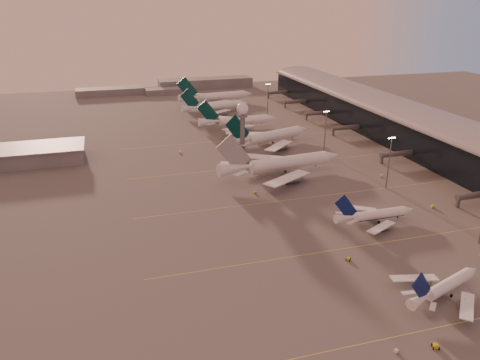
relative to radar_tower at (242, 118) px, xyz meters
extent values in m
plane|color=#595757|center=(-5.00, -120.00, -20.95)|extent=(700.00, 700.00, 0.00)
cube|color=#D2C74A|center=(25.00, -110.00, -20.94)|extent=(180.00, 0.25, 0.02)
cube|color=#D2C74A|center=(25.00, -65.00, -20.94)|extent=(180.00, 0.25, 0.02)
cube|color=#D2C74A|center=(25.00, -20.00, -20.94)|extent=(180.00, 0.25, 0.02)
cube|color=#D2C74A|center=(25.00, 30.00, -20.94)|extent=(180.00, 0.25, 0.02)
cube|color=black|center=(103.00, -10.00, -11.95)|extent=(36.00, 360.00, 18.00)
cylinder|color=slate|center=(103.00, -10.00, -2.95)|extent=(10.08, 360.00, 10.08)
cube|color=slate|center=(103.00, -10.00, -2.75)|extent=(40.00, 362.00, 0.80)
cylinder|color=slate|center=(77.00, -92.00, -16.45)|extent=(22.00, 2.80, 2.80)
cube|color=slate|center=(67.00, -92.00, -18.75)|extent=(1.20, 1.20, 4.40)
cylinder|color=slate|center=(77.00, -34.00, -16.45)|extent=(22.00, 2.80, 2.80)
cube|color=slate|center=(67.00, -34.00, -18.75)|extent=(1.20, 1.20, 4.40)
cylinder|color=slate|center=(77.00, 22.00, -16.45)|extent=(22.00, 2.80, 2.80)
cube|color=slate|center=(67.00, 22.00, -18.75)|extent=(1.20, 1.20, 4.40)
cylinder|color=slate|center=(77.00, 64.00, -16.45)|extent=(22.00, 2.80, 2.80)
cube|color=slate|center=(67.00, 64.00, -18.75)|extent=(1.20, 1.20, 4.40)
cylinder|color=slate|center=(77.00, 106.00, -16.45)|extent=(22.00, 2.80, 2.80)
cube|color=slate|center=(67.00, 106.00, -18.75)|extent=(1.20, 1.20, 4.40)
cylinder|color=slate|center=(77.00, 146.00, -16.45)|extent=(22.00, 2.80, 2.80)
cube|color=slate|center=(67.00, 146.00, -18.75)|extent=(1.20, 1.20, 4.40)
cube|color=slate|center=(-125.00, 20.00, -16.95)|extent=(80.00, 25.00, 8.00)
cube|color=slate|center=(-125.00, 20.00, -12.75)|extent=(82.00, 27.00, 0.60)
cylinder|color=slate|center=(0.00, 0.00, -9.95)|extent=(2.60, 2.60, 22.00)
cylinder|color=slate|center=(0.00, 0.00, 1.55)|extent=(5.20, 5.20, 1.20)
sphere|color=white|center=(0.00, 0.00, 5.45)|extent=(6.40, 6.40, 6.40)
cylinder|color=slate|center=(0.00, 0.00, 9.15)|extent=(0.16, 0.16, 2.00)
cylinder|color=slate|center=(50.00, -65.00, -8.45)|extent=(0.56, 0.56, 25.00)
cube|color=slate|center=(50.00, -65.00, 3.55)|extent=(3.60, 0.25, 0.25)
sphere|color=#FFEABF|center=(48.50, -65.00, 3.15)|extent=(0.56, 0.56, 0.56)
sphere|color=#FFEABF|center=(49.50, -65.00, 3.15)|extent=(0.56, 0.56, 0.56)
sphere|color=#FFEABF|center=(50.50, -65.00, 3.15)|extent=(0.56, 0.56, 0.56)
sphere|color=#FFEABF|center=(51.50, -65.00, 3.15)|extent=(0.56, 0.56, 0.56)
cylinder|color=slate|center=(45.00, -10.00, -8.45)|extent=(0.56, 0.56, 25.00)
cube|color=slate|center=(45.00, -10.00, 3.55)|extent=(3.60, 0.25, 0.25)
sphere|color=#FFEABF|center=(43.50, -10.00, 3.15)|extent=(0.56, 0.56, 0.56)
sphere|color=#FFEABF|center=(44.50, -10.00, 3.15)|extent=(0.56, 0.56, 0.56)
sphere|color=#FFEABF|center=(45.50, -10.00, 3.15)|extent=(0.56, 0.56, 0.56)
sphere|color=#FFEABF|center=(46.50, -10.00, 3.15)|extent=(0.56, 0.56, 0.56)
cylinder|color=slate|center=(43.00, 80.00, -8.45)|extent=(0.56, 0.56, 25.00)
cube|color=slate|center=(43.00, 80.00, 3.55)|extent=(3.60, 0.25, 0.25)
sphere|color=#FFEABF|center=(41.50, 80.00, 3.15)|extent=(0.56, 0.56, 0.56)
sphere|color=#FFEABF|center=(42.50, 80.00, 3.15)|extent=(0.56, 0.56, 0.56)
sphere|color=#FFEABF|center=(43.50, 80.00, 3.15)|extent=(0.56, 0.56, 0.56)
sphere|color=#FFEABF|center=(44.50, 80.00, 3.15)|extent=(0.56, 0.56, 0.56)
cube|color=slate|center=(-65.00, 200.00, -17.95)|extent=(60.00, 18.00, 6.00)
cube|color=slate|center=(25.00, 210.00, -16.45)|extent=(90.00, 20.00, 9.00)
cube|color=slate|center=(-15.00, 190.00, -18.45)|extent=(40.00, 15.00, 5.00)
cylinder|color=white|center=(21.60, -142.66, -18.13)|extent=(20.32, 9.92, 3.46)
cylinder|color=navy|center=(21.60, -142.66, -18.91)|extent=(19.62, 8.88, 2.49)
cone|color=white|center=(33.05, -138.68, -18.13)|extent=(4.85, 4.56, 3.46)
cone|color=white|center=(7.98, -147.38, -17.70)|extent=(9.18, 6.06, 3.46)
cube|color=white|center=(19.68, -152.33, -18.73)|extent=(12.49, 13.08, 1.09)
cylinder|color=gray|center=(21.36, -149.62, -20.31)|extent=(4.45, 3.41, 2.25)
cube|color=gray|center=(21.36, -149.62, -19.34)|extent=(0.33, 0.30, 1.38)
cube|color=white|center=(14.10, -136.25, -18.73)|extent=(15.04, 5.63, 1.09)
cylinder|color=gray|center=(17.10, -137.34, -20.31)|extent=(4.45, 3.41, 2.25)
cube|color=gray|center=(17.10, -137.34, -19.34)|extent=(0.33, 0.30, 1.38)
cube|color=navy|center=(7.58, -147.52, -13.42)|extent=(9.07, 3.41, 10.31)
cube|color=white|center=(9.30, -151.08, -17.61)|extent=(3.82, 3.83, 0.23)
cube|color=white|center=(6.72, -143.66, -17.61)|extent=(4.08, 1.93, 0.23)
cylinder|color=black|center=(28.89, -140.13, -20.49)|extent=(0.45, 0.45, 0.91)
cylinder|color=black|center=(19.40, -141.30, -20.45)|extent=(1.09, 0.76, 1.00)
cylinder|color=black|center=(20.71, -145.09, -20.45)|extent=(1.09, 0.76, 1.00)
cylinder|color=white|center=(28.11, -94.92, -17.99)|extent=(21.32, 3.80, 3.62)
cylinder|color=navy|center=(28.11, -94.92, -18.81)|extent=(20.88, 2.78, 2.61)
cone|color=white|center=(40.81, -94.82, -17.99)|extent=(4.15, 3.66, 3.62)
cone|color=white|center=(13.00, -95.04, -17.54)|extent=(8.96, 3.70, 3.62)
cube|color=white|center=(22.95, -103.88, -18.63)|extent=(15.24, 10.48, 1.14)
cylinder|color=gray|center=(25.53, -101.75, -20.28)|extent=(4.14, 2.39, 2.36)
cube|color=gray|center=(25.53, -101.75, -19.26)|extent=(0.29, 0.24, 1.45)
cube|color=white|center=(22.81, -86.05, -18.63)|extent=(15.30, 10.28, 1.14)
cylinder|color=gray|center=(25.42, -88.13, -20.28)|extent=(4.14, 2.39, 2.36)
cube|color=gray|center=(25.42, -88.13, -19.26)|extent=(0.29, 0.24, 1.45)
cube|color=navy|center=(12.55, -95.05, -13.06)|extent=(9.95, 0.41, 10.80)
cube|color=white|center=(13.06, -99.16, -17.45)|extent=(4.38, 3.22, 0.24)
cube|color=white|center=(13.00, -90.92, -17.45)|extent=(4.38, 3.17, 0.24)
cylinder|color=black|center=(36.20, -94.86, -20.47)|extent=(0.48, 0.48, 0.95)
cylinder|color=black|center=(26.37, -92.84, -20.42)|extent=(1.05, 0.49, 1.05)
cylinder|color=black|center=(26.41, -97.03, -20.42)|extent=(1.05, 0.49, 1.05)
cylinder|color=white|center=(14.37, -33.63, -16.53)|extent=(41.27, 10.73, 6.38)
cylinder|color=white|center=(14.37, -33.63, -17.96)|extent=(40.27, 8.86, 4.59)
cone|color=white|center=(38.59, -31.01, -16.53)|extent=(8.54, 7.19, 6.38)
cone|color=white|center=(-14.44, -36.74, -15.73)|extent=(17.70, 8.18, 6.38)
cube|color=white|center=(6.29, -51.57, -17.64)|extent=(28.05, 22.07, 1.89)
cylinder|color=gray|center=(10.77, -47.05, -20.23)|extent=(8.30, 4.97, 4.15)
cube|color=gray|center=(10.77, -47.05, -18.76)|extent=(0.33, 0.29, 2.55)
cube|color=white|center=(2.64, -17.82, -17.64)|extent=(29.72, 17.20, 1.89)
cylinder|color=gray|center=(7.98, -21.28, -20.23)|extent=(8.30, 4.97, 4.15)
cube|color=gray|center=(7.98, -21.28, -18.76)|extent=(0.33, 0.29, 2.55)
cube|color=#93969A|center=(-15.29, -36.83, -8.19)|extent=(17.62, 2.26, 18.93)
cube|color=white|center=(-13.93, -44.63, -15.57)|extent=(8.27, 6.71, 0.26)
cube|color=white|center=(-15.62, -28.92, -15.57)|extent=(8.44, 5.47, 0.26)
cylinder|color=black|center=(29.79, -31.96, -20.43)|extent=(0.51, 0.51, 1.03)
cylinder|color=black|center=(10.85, -31.73, -20.38)|extent=(1.18, 0.63, 1.13)
cylinder|color=black|center=(11.34, -36.23, -20.38)|extent=(1.18, 0.63, 1.13)
cylinder|color=white|center=(24.70, 15.51, -16.77)|extent=(36.69, 17.05, 5.92)
cylinder|color=white|center=(24.70, 15.51, -18.10)|extent=(35.48, 15.24, 4.26)
cone|color=white|center=(45.50, 22.33, -16.77)|extent=(8.59, 7.83, 5.92)
cone|color=white|center=(-0.03, 7.40, -16.03)|extent=(16.46, 10.41, 5.92)
cube|color=white|center=(20.92, -1.96, -17.80)|extent=(22.89, 23.48, 1.75)
cylinder|color=gray|center=(24.05, 2.90, -20.24)|extent=(7.94, 5.86, 3.84)
cube|color=gray|center=(24.05, 2.90, -18.84)|extent=(0.37, 0.34, 2.37)
cube|color=white|center=(11.31, 27.35, -17.80)|extent=(27.29, 10.63, 1.75)
cylinder|color=gray|center=(16.71, 25.29, -20.24)|extent=(7.94, 5.86, 3.84)
cube|color=gray|center=(16.71, 25.29, -18.84)|extent=(0.37, 0.34, 2.37)
cube|color=#033030|center=(-0.76, 7.16, -8.97)|extent=(15.57, 5.41, 17.50)
cube|color=white|center=(1.93, 0.58, -15.88)|extent=(6.95, 6.85, 0.25)
cube|color=white|center=(-2.49, 14.07, -15.88)|extent=(7.40, 3.61, 0.25)
cylinder|color=black|center=(37.94, 19.85, -20.44)|extent=(0.51, 0.51, 1.02)
cylinder|color=black|center=(21.19, 16.72, -20.39)|extent=(1.22, 0.83, 1.12)
cylinder|color=black|center=(22.59, 12.46, -20.39)|extent=(1.22, 0.83, 1.12)
cylinder|color=white|center=(17.99, 57.44, -17.11)|extent=(33.78, 5.90, 5.44)
cylinder|color=white|center=(17.99, 57.44, -18.33)|extent=(33.08, 4.37, 3.91)
cone|color=white|center=(38.10, 57.72, -17.11)|extent=(6.60, 5.53, 5.44)
cone|color=white|center=(-5.92, 57.11, -16.43)|extent=(14.21, 5.63, 5.44)
cube|color=white|center=(9.89, 43.15, -18.06)|extent=(24.18, 16.76, 1.61)
cylinder|color=gray|center=(13.96, 46.56, -20.29)|extent=(6.57, 3.62, 3.53)
cube|color=gray|center=(13.96, 46.56, -19.01)|extent=(0.28, 0.24, 2.17)
cube|color=white|center=(9.49, 71.50, -18.06)|extent=(24.36, 16.23, 1.61)
cylinder|color=gray|center=(13.66, 68.21, -20.29)|extent=(6.57, 3.62, 3.53)
cube|color=gray|center=(13.66, 68.21, -19.01)|extent=(0.28, 0.24, 2.17)
cube|color=#033030|center=(-6.63, 57.10, -9.94)|extent=(14.96, 0.54, 16.09)
cube|color=white|center=(-6.07, 50.59, -16.29)|extent=(6.93, 5.12, 0.23)
cube|color=white|center=(-6.25, 63.63, -16.29)|extent=(6.94, 4.99, 0.23)
cylinder|color=black|center=(30.80, 57.62, -20.48)|extent=(0.47, 0.47, 0.94)
cylinder|color=black|center=(15.25, 59.47, -20.43)|extent=(1.04, 0.48, 1.03)
cylinder|color=black|center=(15.30, 55.35, -20.43)|extent=(1.04, 0.48, 1.03)
cylinder|color=white|center=(13.57, 105.02, -17.08)|extent=(34.33, 12.11, 5.47)
cylinder|color=white|center=(13.57, 105.02, -18.31)|extent=(33.36, 10.47, 3.94)
cone|color=white|center=(33.41, 109.04, -17.08)|extent=(7.52, 6.67, 5.47)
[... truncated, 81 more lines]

